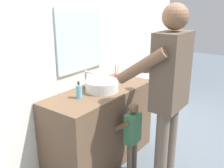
{
  "coord_description": "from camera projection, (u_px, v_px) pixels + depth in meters",
  "views": [
    {
      "loc": [
        -1.96,
        -1.3,
        1.72
      ],
      "look_at": [
        0.0,
        0.15,
        0.93
      ],
      "focal_mm": 40.86,
      "sensor_mm": 36.0,
      "label": 1
    }
  ],
  "objects": [
    {
      "name": "vanity_cabinet",
      "position": [
        101.0,
        126.0,
        2.81
      ],
      "size": [
        1.31,
        0.54,
        0.83
      ],
      "primitive_type": "cube",
      "color": "brown",
      "rests_on": "ground"
    },
    {
      "name": "back_wall",
      "position": [
        76.0,
        38.0,
        2.7
      ],
      "size": [
        4.4,
        0.1,
        2.7
      ],
      "color": "silver",
      "rests_on": "ground"
    },
    {
      "name": "soap_bottle",
      "position": [
        79.0,
        91.0,
        2.45
      ],
      "size": [
        0.06,
        0.06,
        0.16
      ],
      "color": "#66B2D1",
      "rests_on": "vanity_cabinet"
    },
    {
      "name": "adult_parent",
      "position": [
        169.0,
        83.0,
        2.28
      ],
      "size": [
        0.53,
        0.56,
        1.71
      ],
      "color": "#6B5B4C",
      "rests_on": "ground"
    },
    {
      "name": "faucet",
      "position": [
        87.0,
        80.0,
        2.76
      ],
      "size": [
        0.18,
        0.14,
        0.18
      ],
      "color": "#B7BABF",
      "rests_on": "vanity_cabinet"
    },
    {
      "name": "ground_plane",
      "position": [
        123.0,
        168.0,
        2.77
      ],
      "size": [
        14.0,
        14.0,
        0.0
      ],
      "primitive_type": "plane",
      "color": "slate"
    },
    {
      "name": "toothbrush_cup",
      "position": [
        117.0,
        77.0,
        2.97
      ],
      "size": [
        0.07,
        0.07,
        0.21
      ],
      "color": "#D86666",
      "rests_on": "vanity_cabinet"
    },
    {
      "name": "sink_basin",
      "position": [
        102.0,
        86.0,
        2.65
      ],
      "size": [
        0.35,
        0.35,
        0.11
      ],
      "color": "silver",
      "rests_on": "vanity_cabinet"
    },
    {
      "name": "child_toddler",
      "position": [
        132.0,
        132.0,
        2.56
      ],
      "size": [
        0.24,
        0.24,
        0.79
      ],
      "color": "#6B5B4C",
      "rests_on": "ground"
    }
  ]
}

